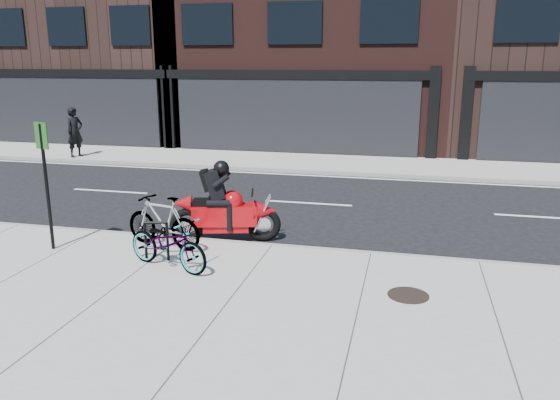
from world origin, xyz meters
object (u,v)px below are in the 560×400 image
(bike_rack, at_px, (156,237))
(bicycle_rear, at_px, (163,222))
(motorcycle, at_px, (230,209))
(bicycle_front, at_px, (168,243))
(sign_post, at_px, (46,175))
(manhole_cover, at_px, (408,295))
(pedestrian, at_px, (75,132))

(bike_rack, xyz_separation_m, bicycle_rear, (-0.21, 0.73, 0.08))
(bicycle_rear, relative_size, motorcycle, 0.76)
(bicycle_front, relative_size, sign_post, 0.71)
(bicycle_front, distance_m, bicycle_rear, 1.20)
(bike_rack, height_order, motorcycle, motorcycle)
(sign_post, bearing_deg, manhole_cover, 10.70)
(sign_post, bearing_deg, bicycle_front, 7.10)
(bicycle_rear, distance_m, manhole_cover, 5.01)
(manhole_cover, bearing_deg, bicycle_front, 176.98)
(pedestrian, bearing_deg, manhole_cover, -109.66)
(bicycle_front, relative_size, bicycle_rear, 1.01)
(manhole_cover, bearing_deg, pedestrian, 141.00)
(motorcycle, height_order, sign_post, sign_post)
(bike_rack, relative_size, bicycle_rear, 0.43)
(bicycle_rear, xyz_separation_m, manhole_cover, (4.82, -1.27, -0.53))
(pedestrian, relative_size, sign_post, 0.76)
(bike_rack, bearing_deg, bicycle_front, -39.49)
(bicycle_front, xyz_separation_m, pedestrian, (-8.57, 10.14, 0.49))
(bike_rack, bearing_deg, pedestrian, 129.79)
(motorcycle, bearing_deg, bike_rack, -130.99)
(manhole_cover, bearing_deg, sign_post, 174.66)
(pedestrian, relative_size, manhole_cover, 2.91)
(pedestrian, bearing_deg, sign_post, -129.52)
(motorcycle, bearing_deg, bicycle_rear, -150.95)
(bicycle_front, height_order, manhole_cover, bicycle_front)
(bicycle_rear, bearing_deg, motorcycle, 148.17)
(motorcycle, relative_size, pedestrian, 1.21)
(motorcycle, height_order, pedestrian, pedestrian)
(motorcycle, bearing_deg, pedestrian, 123.02)
(bicycle_rear, relative_size, pedestrian, 0.92)
(bike_rack, height_order, bicycle_rear, bicycle_rear)
(bicycle_front, bearing_deg, manhole_cover, -73.96)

